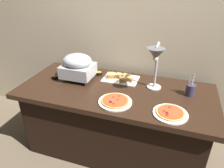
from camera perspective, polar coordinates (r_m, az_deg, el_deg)
ground_plane at (r=2.48m, az=0.81°, el=-16.84°), size 8.00×8.00×0.00m
back_wall at (r=2.31m, az=4.89°, el=14.10°), size 4.40×0.04×2.40m
buffet_table at (r=2.23m, az=0.87°, el=-9.81°), size 1.90×0.84×0.76m
chafing_dish at (r=2.18m, az=-9.49°, el=5.07°), size 0.32×0.28×0.28m
heat_lamp at (r=1.82m, az=11.97°, el=7.01°), size 0.15×0.31×0.47m
pizza_plate_front at (r=1.81m, az=0.90°, el=-4.78°), size 0.30×0.30×0.03m
pizza_plate_center at (r=1.73m, az=15.84°, el=-7.75°), size 0.28×0.28×0.03m
sandwich_platter at (r=2.19m, az=2.41°, el=1.68°), size 0.37×0.25×0.06m
sauce_cup_near at (r=2.30m, az=-15.50°, el=1.88°), size 0.07×0.07×0.03m
sauce_cup_far at (r=2.31m, az=-3.59°, el=3.01°), size 0.07×0.07×0.03m
utensil_holder at (r=2.02m, az=20.85°, el=-1.48°), size 0.08×0.08×0.23m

